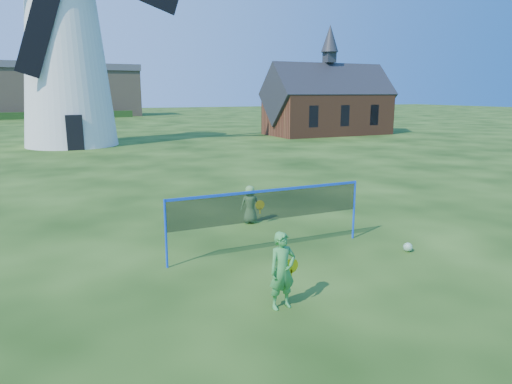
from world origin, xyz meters
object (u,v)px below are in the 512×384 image
object	(u,v)px
player_girl	(282,271)
badminton_net	(269,206)
player_boy	(250,204)
play_ball	(408,247)
windmill	(65,49)
chapel	(328,104)

from	to	relation	value
player_girl	badminton_net	bearing A→B (deg)	64.71
player_boy	play_ball	size ratio (longest dim) A/B	5.12
player_girl	play_ball	world-z (taller)	player_girl
play_ball	windmill	bearing A→B (deg)	101.77
chapel	player_boy	xyz separation A→B (m)	(-18.59, -24.05, -2.16)
windmill	player_girl	bearing A→B (deg)	-86.79
windmill	badminton_net	size ratio (longest dim) A/B	3.97
chapel	player_girl	world-z (taller)	chapel
player_girl	player_boy	xyz separation A→B (m)	(1.73, 5.26, -0.14)
chapel	play_ball	distance (m)	32.39
chapel	player_girl	size ratio (longest dim) A/B	8.10
player_girl	play_ball	size ratio (longest dim) A/B	6.41
chapel	badminton_net	bearing A→B (deg)	-125.92
player_boy	windmill	bearing A→B (deg)	-72.07
windmill	play_ball	xyz separation A→B (m)	(5.83, -27.96, -6.62)
badminton_net	player_boy	size ratio (longest dim) A/B	4.49
windmill	player_girl	distance (m)	29.97
chapel	play_ball	bearing A→B (deg)	-120.01
chapel	windmill	bearing A→B (deg)	179.98
chapel	player_girl	xyz separation A→B (m)	(-20.33, -29.30, -2.01)
windmill	chapel	distance (m)	22.33
badminton_net	player_boy	world-z (taller)	badminton_net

